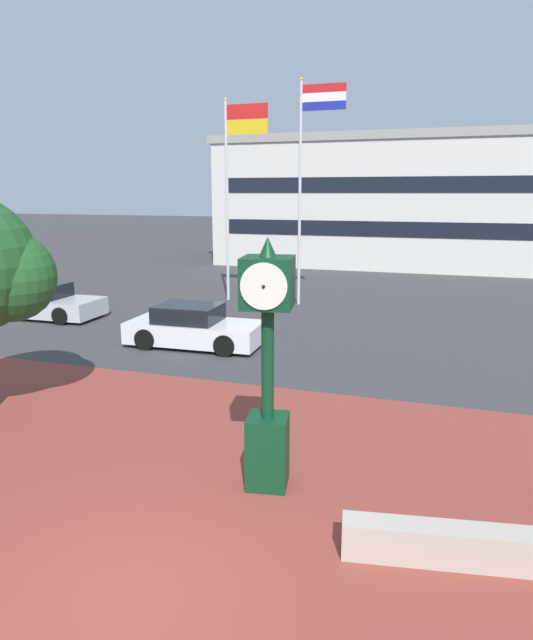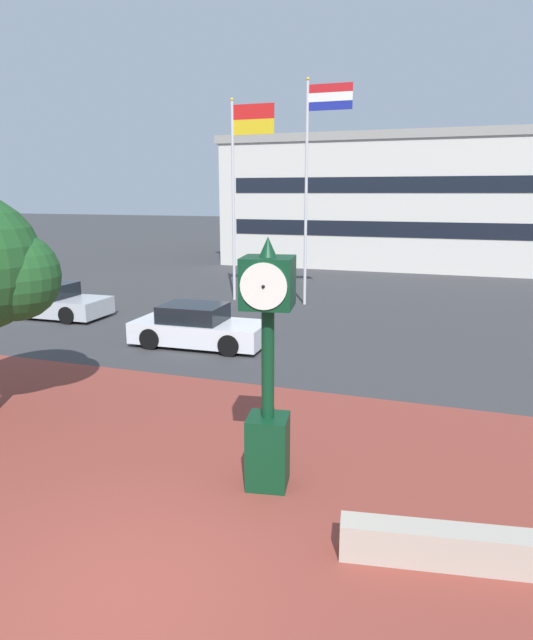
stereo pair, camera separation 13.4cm
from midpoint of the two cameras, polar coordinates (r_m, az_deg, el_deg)
name	(u,v)px [view 2 (the right image)]	position (r m, az deg, el deg)	size (l,w,h in m)	color
ground_plane	(125,591)	(7.57, -13.58, -25.14)	(200.00, 200.00, 0.00)	#38383A
plaza_brick_paving	(190,515)	(8.77, -7.32, -19.02)	(44.00, 11.39, 0.01)	brown
planter_wall	(468,549)	(8.04, 20.27, -20.95)	(3.20, 0.40, 0.50)	#ADA393
street_clock	(268,368)	(8.68, 0.58, -4.88)	(0.87, 0.92, 3.99)	#0C381E
car_street_near	(50,302)	(22.83, -20.92, 1.74)	(4.35, 2.05, 1.28)	#B7BABF
car_street_mid	(198,327)	(17.38, -6.70, -0.75)	(4.15, 1.96, 1.28)	silver
flagpole_primary	(239,178)	(24.33, -2.64, 14.16)	(1.90, 0.14, 8.41)	silver
flagpole_secondary	(312,173)	(23.37, 4.77, 14.68)	(1.85, 0.14, 9.00)	silver
civic_building	(415,201)	(39.48, 14.91, 11.56)	(23.82, 11.61, 8.10)	beige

